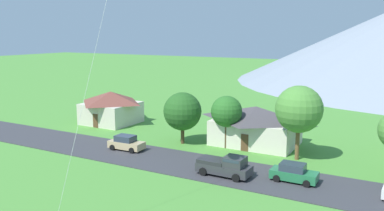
{
  "coord_description": "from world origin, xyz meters",
  "views": [
    {
      "loc": [
        13.99,
        -3.29,
        13.48
      ],
      "look_at": [
        -0.85,
        23.28,
        7.97
      ],
      "focal_mm": 37.84,
      "sensor_mm": 36.0,
      "label": 1
    }
  ],
  "objects_px": {
    "house_left_center": "(111,107)",
    "tree_center": "(182,111)",
    "tree_near_left": "(299,109)",
    "house_leftmost": "(256,125)",
    "tree_near_right": "(227,112)",
    "pickup_truck_charcoal_west_side": "(225,166)",
    "parked_car_green_mid_west": "(294,173)",
    "parked_car_tan_mid_east": "(126,143)"
  },
  "relations": [
    {
      "from": "house_leftmost",
      "to": "tree_center",
      "type": "distance_m",
      "value": 9.06
    },
    {
      "from": "parked_car_green_mid_west",
      "to": "pickup_truck_charcoal_west_side",
      "type": "distance_m",
      "value": 6.3
    },
    {
      "from": "tree_center",
      "to": "parked_car_green_mid_west",
      "type": "distance_m",
      "value": 17.01
    },
    {
      "from": "tree_center",
      "to": "parked_car_tan_mid_east",
      "type": "bearing_deg",
      "value": -126.47
    },
    {
      "from": "house_left_center",
      "to": "tree_near_left",
      "type": "bearing_deg",
      "value": -7.95
    },
    {
      "from": "pickup_truck_charcoal_west_side",
      "to": "tree_near_left",
      "type": "bearing_deg",
      "value": 61.92
    },
    {
      "from": "tree_near_left",
      "to": "tree_near_right",
      "type": "relative_size",
      "value": 1.29
    },
    {
      "from": "house_left_center",
      "to": "tree_near_left",
      "type": "xyz_separation_m",
      "value": [
        29.15,
        -4.07,
        3.0
      ]
    },
    {
      "from": "house_leftmost",
      "to": "tree_near_left",
      "type": "height_order",
      "value": "tree_near_left"
    },
    {
      "from": "tree_near_left",
      "to": "tree_near_right",
      "type": "xyz_separation_m",
      "value": [
        -8.5,
        0.33,
        -1.13
      ]
    },
    {
      "from": "house_leftmost",
      "to": "tree_near_right",
      "type": "bearing_deg",
      "value": -126.22
    },
    {
      "from": "house_leftmost",
      "to": "parked_car_green_mid_west",
      "type": "xyz_separation_m",
      "value": [
        7.59,
        -10.47,
        -1.56
      ]
    },
    {
      "from": "tree_near_right",
      "to": "tree_center",
      "type": "bearing_deg",
      "value": -171.06
    },
    {
      "from": "house_leftmost",
      "to": "parked_car_tan_mid_east",
      "type": "bearing_deg",
      "value": -140.81
    },
    {
      "from": "house_left_center",
      "to": "tree_near_left",
      "type": "height_order",
      "value": "tree_near_left"
    },
    {
      "from": "parked_car_green_mid_west",
      "to": "pickup_truck_charcoal_west_side",
      "type": "height_order",
      "value": "pickup_truck_charcoal_west_side"
    },
    {
      "from": "house_leftmost",
      "to": "parked_car_green_mid_west",
      "type": "relative_size",
      "value": 2.5
    },
    {
      "from": "tree_near_left",
      "to": "parked_car_tan_mid_east",
      "type": "height_order",
      "value": "tree_near_left"
    },
    {
      "from": "parked_car_green_mid_west",
      "to": "tree_near_left",
      "type": "bearing_deg",
      "value": 102.46
    },
    {
      "from": "tree_near_left",
      "to": "tree_center",
      "type": "xyz_separation_m",
      "value": [
        -13.97,
        -0.53,
        -1.48
      ]
    },
    {
      "from": "house_leftmost",
      "to": "tree_near_left",
      "type": "bearing_deg",
      "value": -30.84
    },
    {
      "from": "parked_car_green_mid_west",
      "to": "parked_car_tan_mid_east",
      "type": "xyz_separation_m",
      "value": [
        -19.7,
        0.6,
        0.0
      ]
    },
    {
      "from": "house_left_center",
      "to": "tree_center",
      "type": "height_order",
      "value": "tree_center"
    },
    {
      "from": "tree_near_right",
      "to": "parked_car_green_mid_west",
      "type": "relative_size",
      "value": 1.48
    },
    {
      "from": "house_left_center",
      "to": "tree_near_right",
      "type": "relative_size",
      "value": 1.24
    },
    {
      "from": "house_leftmost",
      "to": "parked_car_tan_mid_east",
      "type": "xyz_separation_m",
      "value": [
        -12.11,
        -9.87,
        -1.56
      ]
    },
    {
      "from": "tree_near_right",
      "to": "parked_car_green_mid_west",
      "type": "xyz_separation_m",
      "value": [
        10.01,
        -7.17,
        -3.5
      ]
    },
    {
      "from": "house_leftmost",
      "to": "pickup_truck_charcoal_west_side",
      "type": "bearing_deg",
      "value": -82.86
    },
    {
      "from": "tree_center",
      "to": "tree_near_left",
      "type": "bearing_deg",
      "value": 2.18
    },
    {
      "from": "house_leftmost",
      "to": "tree_near_right",
      "type": "distance_m",
      "value": 4.53
    },
    {
      "from": "parked_car_green_mid_west",
      "to": "tree_center",
      "type": "bearing_deg",
      "value": 157.82
    },
    {
      "from": "parked_car_tan_mid_east",
      "to": "pickup_truck_charcoal_west_side",
      "type": "height_order",
      "value": "pickup_truck_charcoal_west_side"
    },
    {
      "from": "house_left_center",
      "to": "tree_near_right",
      "type": "height_order",
      "value": "tree_near_right"
    },
    {
      "from": "house_left_center",
      "to": "pickup_truck_charcoal_west_side",
      "type": "height_order",
      "value": "house_left_center"
    },
    {
      "from": "house_leftmost",
      "to": "pickup_truck_charcoal_west_side",
      "type": "xyz_separation_m",
      "value": [
        1.52,
        -12.17,
        -1.37
      ]
    },
    {
      "from": "house_leftmost",
      "to": "pickup_truck_charcoal_west_side",
      "type": "distance_m",
      "value": 12.34
    },
    {
      "from": "tree_near_right",
      "to": "parked_car_tan_mid_east",
      "type": "xyz_separation_m",
      "value": [
        -9.69,
        -6.57,
        -3.5
      ]
    },
    {
      "from": "house_left_center",
      "to": "tree_center",
      "type": "xyz_separation_m",
      "value": [
        15.18,
        -4.6,
        1.53
      ]
    },
    {
      "from": "tree_near_left",
      "to": "pickup_truck_charcoal_west_side",
      "type": "height_order",
      "value": "tree_near_left"
    },
    {
      "from": "parked_car_green_mid_west",
      "to": "tree_near_right",
      "type": "bearing_deg",
      "value": 144.37
    },
    {
      "from": "house_left_center",
      "to": "pickup_truck_charcoal_west_side",
      "type": "distance_m",
      "value": 27.67
    },
    {
      "from": "tree_near_right",
      "to": "parked_car_tan_mid_east",
      "type": "bearing_deg",
      "value": -145.87
    }
  ]
}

